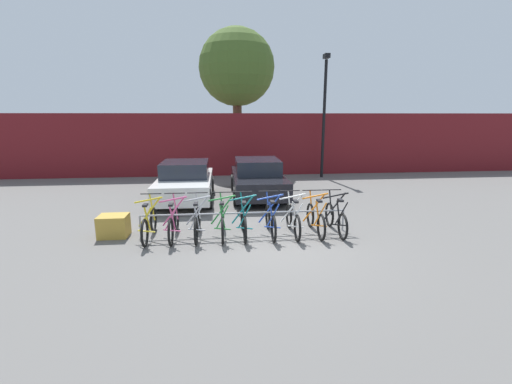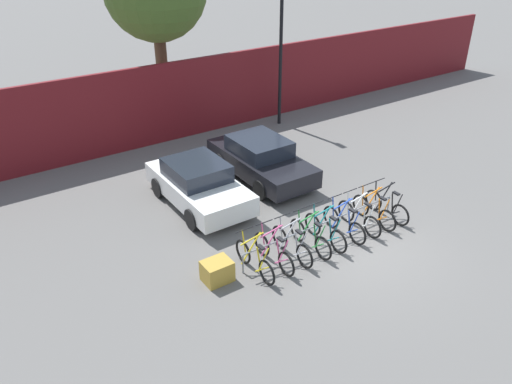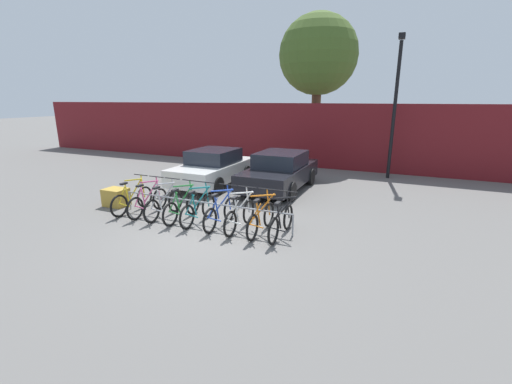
% 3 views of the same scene
% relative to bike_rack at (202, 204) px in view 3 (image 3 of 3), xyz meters
% --- Properties ---
extents(ground_plane, '(120.00, 120.00, 0.00)m').
position_rel_bike_rack_xyz_m(ground_plane, '(0.62, -0.68, -0.50)').
color(ground_plane, '#605E5B').
extents(hoarding_wall, '(36.00, 0.16, 3.08)m').
position_rel_bike_rack_xyz_m(hoarding_wall, '(0.62, 8.82, 1.04)').
color(hoarding_wall, maroon).
rests_on(hoarding_wall, ground).
extents(bike_rack, '(5.25, 0.04, 0.57)m').
position_rel_bike_rack_xyz_m(bike_rack, '(0.00, 0.00, 0.00)').
color(bike_rack, gray).
rests_on(bike_rack, ground).
extents(bicycle_yellow, '(0.68, 1.71, 1.05)m').
position_rel_bike_rack_xyz_m(bicycle_yellow, '(-2.35, -0.15, -0.12)').
color(bicycle_yellow, black).
rests_on(bicycle_yellow, ground).
extents(bicycle_pink, '(0.68, 1.71, 1.05)m').
position_rel_bike_rack_xyz_m(bicycle_pink, '(-1.76, -0.15, -0.12)').
color(bicycle_pink, black).
rests_on(bicycle_pink, ground).
extents(bicycle_silver, '(0.68, 1.71, 1.05)m').
position_rel_bike_rack_xyz_m(bicycle_silver, '(-1.18, -0.15, -0.12)').
color(bicycle_silver, black).
rests_on(bicycle_silver, ground).
extents(bicycle_green, '(0.68, 1.71, 1.05)m').
position_rel_bike_rack_xyz_m(bicycle_green, '(-0.57, -0.15, -0.12)').
color(bicycle_green, black).
rests_on(bicycle_green, ground).
extents(bicycle_teal, '(0.68, 1.71, 1.05)m').
position_rel_bike_rack_xyz_m(bicycle_teal, '(-0.04, -0.15, -0.12)').
color(bicycle_teal, black).
rests_on(bicycle_teal, ground).
extents(bicycle_blue, '(0.68, 1.71, 1.05)m').
position_rel_bike_rack_xyz_m(bicycle_blue, '(0.65, -0.15, -0.12)').
color(bicycle_blue, black).
rests_on(bicycle_blue, ground).
extents(bicycle_white, '(0.68, 1.71, 1.05)m').
position_rel_bike_rack_xyz_m(bicycle_white, '(1.23, -0.15, -0.12)').
color(bicycle_white, black).
rests_on(bicycle_white, ground).
extents(bicycle_orange, '(0.68, 1.71, 1.05)m').
position_rel_bike_rack_xyz_m(bicycle_orange, '(1.82, -0.15, -0.12)').
color(bicycle_orange, black).
rests_on(bicycle_orange, ground).
extents(bicycle_black, '(0.68, 1.71, 1.05)m').
position_rel_bike_rack_xyz_m(bicycle_black, '(2.35, -0.15, -0.12)').
color(bicycle_black, black).
rests_on(bicycle_black, ground).
extents(car_white, '(1.91, 3.96, 1.40)m').
position_rel_bike_rack_xyz_m(car_white, '(-1.84, 3.68, 0.19)').
color(car_white, silver).
rests_on(car_white, ground).
extents(car_black, '(1.91, 4.23, 1.40)m').
position_rel_bike_rack_xyz_m(car_black, '(0.76, 4.09, 0.19)').
color(car_black, black).
rests_on(car_black, ground).
extents(lamp_post, '(0.24, 0.44, 5.72)m').
position_rel_bike_rack_xyz_m(lamp_post, '(4.33, 7.83, 2.71)').
color(lamp_post, black).
rests_on(lamp_post, ground).
extents(cargo_crate, '(0.70, 0.56, 0.55)m').
position_rel_bike_rack_xyz_m(cargo_crate, '(-3.28, 0.11, -0.23)').
color(cargo_crate, '#B28C33').
rests_on(cargo_crate, ground).
extents(tree_behind_hoarding, '(3.99, 3.99, 7.44)m').
position_rel_bike_rack_xyz_m(tree_behind_hoarding, '(0.35, 10.62, 4.89)').
color(tree_behind_hoarding, brown).
rests_on(tree_behind_hoarding, ground).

